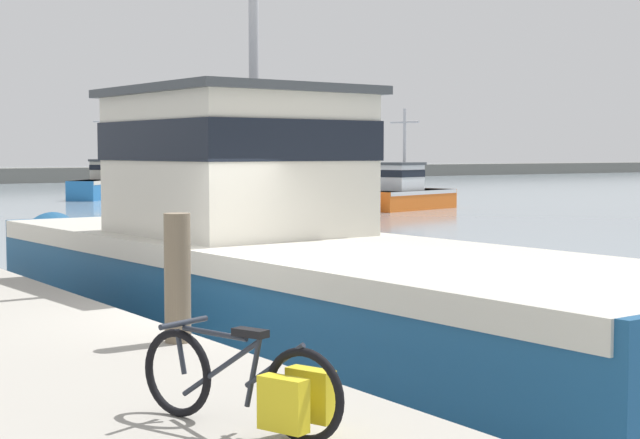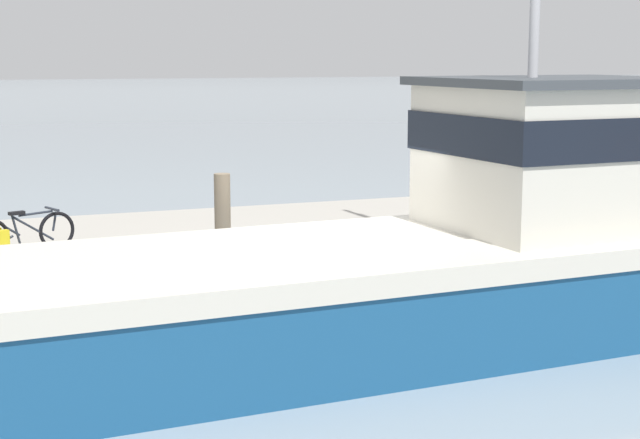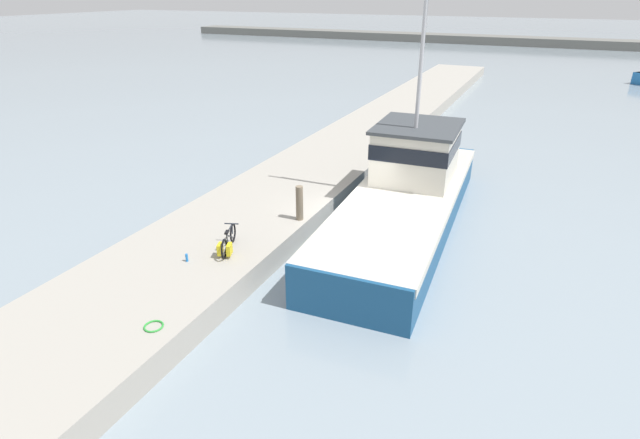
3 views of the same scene
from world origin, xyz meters
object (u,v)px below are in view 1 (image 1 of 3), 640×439
(bicycle_touring, at_px, (258,386))
(boat_red_outer, at_px, (405,192))
(fishing_boat_main, at_px, (272,252))
(boat_orange_near, at_px, (106,183))
(mooring_post, at_px, (178,278))

(bicycle_touring, bearing_deg, boat_red_outer, 29.34)
(fishing_boat_main, relative_size, bicycle_touring, 9.50)
(boat_orange_near, xyz_separation_m, boat_red_outer, (6.80, -18.20, -0.05))
(fishing_boat_main, height_order, bicycle_touring, fishing_boat_main)
(boat_red_outer, xyz_separation_m, bicycle_touring, (-24.47, -28.70, 0.30))
(boat_orange_near, height_order, mooring_post, boat_orange_near)
(mooring_post, bearing_deg, fishing_boat_main, 46.81)
(fishing_boat_main, xyz_separation_m, bicycle_touring, (-3.86, -6.18, -0.11))
(boat_red_outer, bearing_deg, fishing_boat_main, 122.61)
(fishing_boat_main, height_order, mooring_post, fishing_boat_main)
(mooring_post, bearing_deg, bicycle_touring, -106.66)
(boat_orange_near, xyz_separation_m, bicycle_touring, (-17.67, -46.90, 0.25))
(boat_red_outer, distance_m, bicycle_touring, 37.72)
(fishing_boat_main, distance_m, boat_orange_near, 43.00)
(fishing_boat_main, bearing_deg, boat_red_outer, 44.68)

